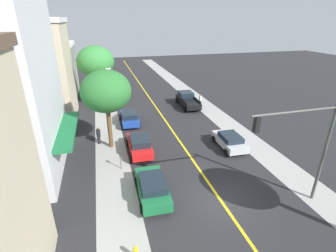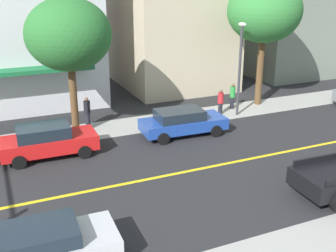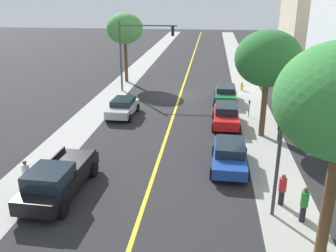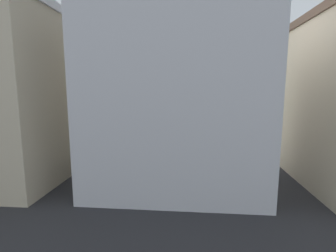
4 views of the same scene
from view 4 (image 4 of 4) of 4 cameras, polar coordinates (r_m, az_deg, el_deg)
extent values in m
plane|color=#262628|center=(32.08, 17.74, -2.89)|extent=(140.00, 140.00, 0.00)
cube|color=#9E9E99|center=(25.67, 21.01, -5.82)|extent=(2.80, 126.00, 0.01)
cube|color=#9E9E99|center=(38.61, 15.58, -0.93)|extent=(2.80, 126.00, 0.01)
cube|color=yellow|center=(32.08, 17.74, -2.89)|extent=(0.20, 126.00, 0.00)
cube|color=silver|center=(15.76, 2.00, 9.91)|extent=(8.57, 10.31, 12.97)
cube|color=#196638|center=(20.91, 2.70, 0.11)|extent=(1.30, 7.84, 0.24)
cube|color=beige|center=(19.94, -32.89, 5.37)|extent=(9.21, 7.74, 10.95)
cube|color=silver|center=(20.58, -34.25, 21.47)|extent=(9.51, 8.04, 0.50)
cylinder|color=brown|center=(39.52, 23.51, 2.12)|extent=(0.37, 0.37, 4.42)
ellipsoid|color=#4C9947|center=(39.33, 23.83, 7.46)|extent=(3.94, 3.94, 3.35)
cylinder|color=brown|center=(28.22, -28.12, -0.47)|extent=(0.44, 0.44, 4.40)
ellipsoid|color=#337F38|center=(27.95, -28.69, 7.61)|extent=(4.74, 4.74, 4.03)
cylinder|color=brown|center=(24.56, -1.64, -1.36)|extent=(0.40, 0.40, 3.80)
ellipsoid|color=#286B2D|center=(24.21, -1.68, 6.97)|extent=(4.42, 4.42, 3.76)
cylinder|color=yellow|center=(27.05, 26.66, -4.71)|extent=(0.24, 0.24, 0.70)
sphere|color=yellow|center=(26.97, 26.72, -3.84)|extent=(0.22, 0.22, 0.22)
cylinder|color=yellow|center=(26.89, 26.80, -4.71)|extent=(0.10, 0.10, 0.10)
cylinder|color=yellow|center=(27.20, 26.54, -4.55)|extent=(0.10, 0.10, 0.10)
cylinder|color=#4C4C51|center=(25.20, 7.90, -4.29)|extent=(0.07, 0.07, 1.12)
cube|color=#2D2D33|center=(25.06, 7.93, -2.76)|extent=(0.12, 0.18, 0.26)
cylinder|color=#474C47|center=(37.87, 17.95, 4.11)|extent=(0.20, 0.20, 6.98)
cylinder|color=#474C47|center=(35.03, 19.21, 8.77)|extent=(5.65, 0.14, 0.14)
cube|color=black|center=(32.67, 20.19, 7.90)|extent=(0.26, 0.32, 0.90)
sphere|color=red|center=(32.68, 20.22, 8.43)|extent=(0.20, 0.20, 0.20)
sphere|color=yellow|center=(32.67, 20.19, 7.90)|extent=(0.20, 0.20, 0.20)
sphere|color=green|center=(32.68, 20.17, 7.38)|extent=(0.20, 0.20, 0.20)
cylinder|color=#38383D|center=(28.08, -22.23, 0.93)|extent=(0.16, 0.16, 5.44)
ellipsoid|color=silver|center=(27.88, -22.56, 6.79)|extent=(0.70, 0.36, 0.24)
cube|color=red|center=(27.06, 2.77, -3.10)|extent=(1.89, 4.55, 0.71)
cube|color=#19232D|center=(26.93, 3.27, -1.78)|extent=(1.64, 2.47, 0.57)
cylinder|color=black|center=(26.36, -0.59, -4.18)|extent=(0.23, 0.64, 0.64)
cylinder|color=black|center=(28.14, -0.17, -3.37)|extent=(0.23, 0.64, 0.64)
cylinder|color=black|center=(26.20, 5.94, -4.31)|extent=(0.23, 0.64, 0.64)
cylinder|color=black|center=(27.99, 5.93, -3.48)|extent=(0.23, 0.64, 0.64)
cube|color=#1E429E|center=(28.28, -11.98, -2.87)|extent=(2.06, 4.74, 0.61)
cube|color=#19232D|center=(28.10, -11.56, -1.75)|extent=(1.75, 2.58, 0.53)
cylinder|color=black|center=(28.04, -15.57, -3.73)|extent=(0.25, 0.65, 0.64)
cylinder|color=black|center=(29.73, -14.17, -2.99)|extent=(0.25, 0.65, 0.64)
cylinder|color=black|center=(27.00, -9.52, -4.00)|extent=(0.25, 0.65, 0.64)
cylinder|color=black|center=(28.75, -8.44, -3.21)|extent=(0.25, 0.65, 0.64)
cube|color=#B7BABF|center=(35.25, 5.46, -0.49)|extent=(1.98, 4.24, 0.62)
cube|color=#19232D|center=(35.16, 5.82, 0.37)|extent=(1.70, 2.31, 0.46)
cylinder|color=black|center=(34.44, 3.12, -1.20)|extent=(0.24, 0.65, 0.64)
cylinder|color=black|center=(36.27, 3.31, -0.71)|extent=(0.24, 0.65, 0.64)
cylinder|color=black|center=(34.38, 7.72, -1.29)|extent=(0.24, 0.65, 0.64)
cylinder|color=black|center=(36.21, 7.68, -0.79)|extent=(0.24, 0.65, 0.64)
cube|color=slate|center=(34.91, -34.37, -1.92)|extent=(2.05, 4.58, 0.76)
cube|color=#19232D|center=(34.67, -34.18, -0.94)|extent=(1.73, 2.51, 0.47)
cylinder|color=black|center=(33.31, -33.48, -2.93)|extent=(0.25, 0.65, 0.64)
cylinder|color=black|center=(34.68, -31.49, -2.38)|extent=(0.25, 0.65, 0.64)
cube|color=#196638|center=(27.40, 16.22, -3.30)|extent=(2.02, 4.53, 0.69)
cube|color=#19232D|center=(27.33, 16.73, -2.10)|extent=(1.72, 2.47, 0.48)
cylinder|color=black|center=(26.37, 13.33, -4.41)|extent=(0.24, 0.65, 0.64)
cylinder|color=black|center=(28.18, 12.93, -3.57)|extent=(0.24, 0.65, 0.64)
cylinder|color=black|center=(26.86, 19.61, -4.44)|extent=(0.24, 0.65, 0.64)
cylinder|color=black|center=(28.64, 18.81, -3.62)|extent=(0.24, 0.65, 0.64)
cube|color=black|center=(37.48, -13.87, 0.02)|extent=(2.24, 5.90, 0.71)
cube|color=#19232D|center=(37.78, -15.39, 1.12)|extent=(1.93, 2.17, 0.70)
cube|color=black|center=(36.15, -12.70, 0.53)|extent=(0.22, 3.03, 0.24)
cube|color=black|center=(37.87, -11.74, 0.91)|extent=(0.22, 3.03, 0.24)
cylinder|color=black|center=(37.39, -17.23, -0.68)|extent=(0.31, 0.81, 0.80)
cylinder|color=black|center=(39.20, -16.02, -0.22)|extent=(0.31, 0.81, 0.80)
cylinder|color=black|center=(35.92, -11.48, -0.83)|extent=(0.31, 0.81, 0.80)
cylinder|color=black|center=(37.80, -10.50, -0.35)|extent=(0.31, 0.81, 0.80)
cylinder|color=black|center=(39.21, -12.89, -0.14)|extent=(0.27, 0.27, 0.75)
cylinder|color=silver|center=(39.11, -12.92, 0.89)|extent=(0.36, 0.36, 0.68)
sphere|color=brown|center=(39.06, -12.95, 1.54)|extent=(0.21, 0.21, 0.21)
cylinder|color=black|center=(27.59, -20.77, -4.08)|extent=(0.27, 0.27, 0.73)
cylinder|color=red|center=(27.45, -20.84, -2.66)|extent=(0.36, 0.36, 0.66)
sphere|color=brown|center=(27.38, -20.89, -1.76)|extent=(0.21, 0.21, 0.21)
cylinder|color=black|center=(27.58, -23.86, -4.20)|extent=(0.25, 0.25, 0.78)
cylinder|color=#288C38|center=(27.44, -23.95, -2.69)|extent=(0.34, 0.34, 0.71)
sphere|color=brown|center=(27.36, -24.01, -1.73)|extent=(0.22, 0.22, 0.22)
cylinder|color=black|center=(23.92, -4.14, -5.34)|extent=(0.29, 0.29, 0.78)
cylinder|color=black|center=(23.76, -4.16, -3.58)|extent=(0.38, 0.38, 0.71)
sphere|color=brown|center=(23.66, -4.17, -2.47)|extent=(0.22, 0.22, 0.22)
camera|label=1|loc=(30.90, 45.37, 15.81)|focal=26.75mm
camera|label=2|loc=(45.84, 6.66, 11.19)|focal=44.40mm
camera|label=3|loc=(39.32, -40.51, 11.49)|focal=38.98mm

